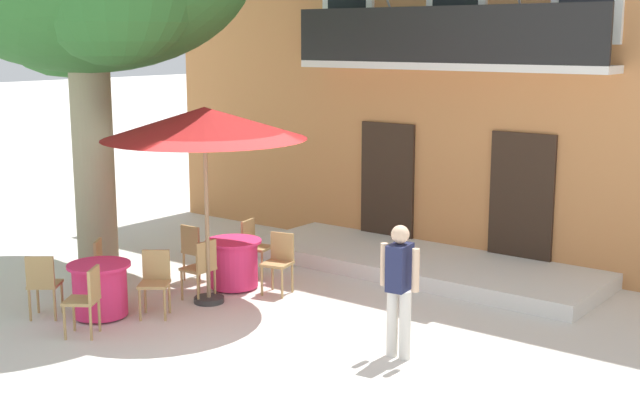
{
  "coord_description": "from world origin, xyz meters",
  "views": [
    {
      "loc": [
        6.94,
        -7.69,
        3.8
      ],
      "look_at": [
        -0.96,
        2.56,
        1.3
      ],
      "focal_mm": 47.28,
      "sensor_mm": 36.0,
      "label": 1
    }
  ],
  "objects_px": {
    "cafe_chair_near_tree_1": "(106,265)",
    "cafe_table_middle": "(234,263)",
    "cafe_chair_middle_0": "(254,244)",
    "pedestrian_near_entrance": "(399,284)",
    "cafe_table_near_tree": "(100,289)",
    "cafe_chair_near_tree_2": "(43,282)",
    "cafe_chair_near_tree_0": "(155,278)",
    "cafe_umbrella": "(204,124)",
    "cafe_chair_middle_1": "(195,248)",
    "cafe_chair_near_tree_3": "(87,296)",
    "cafe_chair_middle_2": "(201,266)",
    "cafe_chair_middle_3": "(279,259)"
  },
  "relations": [
    {
      "from": "cafe_chair_middle_3",
      "to": "cafe_umbrella",
      "type": "height_order",
      "value": "cafe_umbrella"
    },
    {
      "from": "cafe_chair_middle_0",
      "to": "cafe_table_near_tree",
      "type": "bearing_deg",
      "value": -95.64
    },
    {
      "from": "cafe_chair_near_tree_1",
      "to": "cafe_table_middle",
      "type": "distance_m",
      "value": 1.91
    },
    {
      "from": "cafe_table_middle",
      "to": "cafe_umbrella",
      "type": "bearing_deg",
      "value": -74.58
    },
    {
      "from": "cafe_table_near_tree",
      "to": "cafe_chair_middle_1",
      "type": "relative_size",
      "value": 0.95
    },
    {
      "from": "cafe_chair_middle_1",
      "to": "cafe_chair_middle_2",
      "type": "height_order",
      "value": "same"
    },
    {
      "from": "cafe_umbrella",
      "to": "cafe_chair_near_tree_0",
      "type": "bearing_deg",
      "value": -101.02
    },
    {
      "from": "cafe_chair_middle_1",
      "to": "cafe_umbrella",
      "type": "height_order",
      "value": "cafe_umbrella"
    },
    {
      "from": "pedestrian_near_entrance",
      "to": "cafe_chair_near_tree_3",
      "type": "bearing_deg",
      "value": -153.19
    },
    {
      "from": "cafe_chair_middle_0",
      "to": "pedestrian_near_entrance",
      "type": "xyz_separation_m",
      "value": [
        3.79,
        -1.61,
        0.39
      ]
    },
    {
      "from": "cafe_chair_near_tree_1",
      "to": "cafe_umbrella",
      "type": "distance_m",
      "value": 2.57
    },
    {
      "from": "cafe_table_middle",
      "to": "cafe_chair_middle_3",
      "type": "distance_m",
      "value": 0.77
    },
    {
      "from": "cafe_chair_near_tree_0",
      "to": "cafe_umbrella",
      "type": "xyz_separation_m",
      "value": [
        0.17,
        0.86,
        2.08
      ]
    },
    {
      "from": "cafe_chair_middle_2",
      "to": "cafe_chair_middle_3",
      "type": "relative_size",
      "value": 1.0
    },
    {
      "from": "cafe_chair_near_tree_2",
      "to": "cafe_umbrella",
      "type": "distance_m",
      "value": 3.09
    },
    {
      "from": "cafe_chair_middle_0",
      "to": "cafe_chair_middle_3",
      "type": "relative_size",
      "value": 1.0
    },
    {
      "from": "cafe_chair_middle_1",
      "to": "cafe_chair_middle_2",
      "type": "bearing_deg",
      "value": -39.21
    },
    {
      "from": "cafe_table_middle",
      "to": "cafe_chair_middle_2",
      "type": "distance_m",
      "value": 0.77
    },
    {
      "from": "cafe_chair_near_tree_3",
      "to": "cafe_chair_middle_0",
      "type": "relative_size",
      "value": 1.0
    },
    {
      "from": "cafe_chair_near_tree_2",
      "to": "cafe_umbrella",
      "type": "height_order",
      "value": "cafe_umbrella"
    },
    {
      "from": "cafe_umbrella",
      "to": "cafe_chair_middle_3",
      "type": "bearing_deg",
      "value": 63.05
    },
    {
      "from": "cafe_chair_near_tree_0",
      "to": "pedestrian_near_entrance",
      "type": "height_order",
      "value": "pedestrian_near_entrance"
    },
    {
      "from": "cafe_chair_near_tree_3",
      "to": "cafe_chair_near_tree_2",
      "type": "bearing_deg",
      "value": 176.86
    },
    {
      "from": "cafe_chair_near_tree_2",
      "to": "cafe_umbrella",
      "type": "relative_size",
      "value": 0.31
    },
    {
      "from": "cafe_table_near_tree",
      "to": "cafe_chair_near_tree_0",
      "type": "relative_size",
      "value": 0.95
    },
    {
      "from": "cafe_chair_near_tree_3",
      "to": "cafe_umbrella",
      "type": "xyz_separation_m",
      "value": [
        0.24,
        1.95,
        2.08
      ]
    },
    {
      "from": "cafe_table_near_tree",
      "to": "cafe_umbrella",
      "type": "relative_size",
      "value": 0.3
    },
    {
      "from": "cafe_chair_middle_0",
      "to": "cafe_chair_middle_1",
      "type": "bearing_deg",
      "value": -122.9
    },
    {
      "from": "cafe_chair_near_tree_0",
      "to": "cafe_chair_middle_3",
      "type": "bearing_deg",
      "value": 70.05
    },
    {
      "from": "cafe_table_middle",
      "to": "cafe_chair_middle_0",
      "type": "bearing_deg",
      "value": 107.84
    },
    {
      "from": "cafe_chair_middle_3",
      "to": "cafe_umbrella",
      "type": "xyz_separation_m",
      "value": [
        -0.51,
        -1.0,
        2.08
      ]
    },
    {
      "from": "cafe_chair_near_tree_0",
      "to": "cafe_chair_near_tree_2",
      "type": "bearing_deg",
      "value": -136.56
    },
    {
      "from": "cafe_chair_near_tree_2",
      "to": "cafe_table_middle",
      "type": "distance_m",
      "value": 2.86
    },
    {
      "from": "cafe_chair_near_tree_0",
      "to": "cafe_chair_middle_0",
      "type": "height_order",
      "value": "same"
    },
    {
      "from": "cafe_chair_middle_1",
      "to": "pedestrian_near_entrance",
      "type": "bearing_deg",
      "value": -10.66
    },
    {
      "from": "cafe_chair_near_tree_2",
      "to": "cafe_chair_middle_3",
      "type": "height_order",
      "value": "same"
    },
    {
      "from": "cafe_table_near_tree",
      "to": "cafe_umbrella",
      "type": "bearing_deg",
      "value": 62.38
    },
    {
      "from": "cafe_umbrella",
      "to": "cafe_chair_near_tree_1",
      "type": "bearing_deg",
      "value": -146.07
    },
    {
      "from": "cafe_table_near_tree",
      "to": "cafe_chair_middle_2",
      "type": "bearing_deg",
      "value": 67.13
    },
    {
      "from": "cafe_table_near_tree",
      "to": "cafe_table_middle",
      "type": "relative_size",
      "value": 1.0
    },
    {
      "from": "cafe_chair_middle_0",
      "to": "cafe_umbrella",
      "type": "height_order",
      "value": "cafe_umbrella"
    },
    {
      "from": "cafe_chair_middle_0",
      "to": "cafe_chair_middle_2",
      "type": "bearing_deg",
      "value": -78.48
    },
    {
      "from": "cafe_chair_near_tree_3",
      "to": "cafe_chair_middle_3",
      "type": "bearing_deg",
      "value": 75.87
    },
    {
      "from": "cafe_chair_middle_2",
      "to": "cafe_chair_middle_3",
      "type": "height_order",
      "value": "same"
    },
    {
      "from": "cafe_table_near_tree",
      "to": "cafe_chair_near_tree_2",
      "type": "xyz_separation_m",
      "value": [
        -0.54,
        -0.52,
        0.14
      ]
    },
    {
      "from": "cafe_chair_near_tree_0",
      "to": "cafe_table_middle",
      "type": "bearing_deg",
      "value": 91.41
    },
    {
      "from": "cafe_table_near_tree",
      "to": "cafe_chair_near_tree_2",
      "type": "relative_size",
      "value": 0.95
    },
    {
      "from": "cafe_table_near_tree",
      "to": "cafe_chair_middle_0",
      "type": "distance_m",
      "value": 2.86
    },
    {
      "from": "cafe_chair_near_tree_0",
      "to": "cafe_chair_near_tree_2",
      "type": "distance_m",
      "value": 1.51
    },
    {
      "from": "cafe_chair_near_tree_2",
      "to": "pedestrian_near_entrance",
      "type": "height_order",
      "value": "pedestrian_near_entrance"
    }
  ]
}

